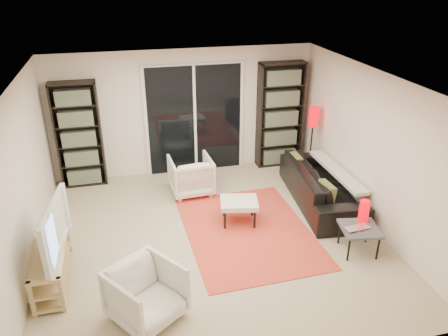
{
  "coord_description": "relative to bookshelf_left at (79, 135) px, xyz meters",
  "views": [
    {
      "loc": [
        -1.17,
        -5.46,
        3.79
      ],
      "look_at": [
        0.25,
        0.3,
        1.0
      ],
      "focal_mm": 35.0,
      "sensor_mm": 36.0,
      "label": 1
    }
  ],
  "objects": [
    {
      "name": "wall_right",
      "position": [
        4.45,
        -2.33,
        0.22
      ],
      "size": [
        0.02,
        5.0,
        2.4
      ],
      "primitive_type": "cube",
      "color": "silver",
      "rests_on": "ground"
    },
    {
      "name": "wall_back",
      "position": [
        1.95,
        0.17,
        0.22
      ],
      "size": [
        5.0,
        0.02,
        2.4
      ],
      "primitive_type": "cube",
      "color": "silver",
      "rests_on": "ground"
    },
    {
      "name": "floor",
      "position": [
        1.95,
        -2.33,
        -0.98
      ],
      "size": [
        5.0,
        5.0,
        0.0
      ],
      "primitive_type": "plane",
      "color": "#C1B28E",
      "rests_on": "ground"
    },
    {
      "name": "laptop",
      "position": [
        3.85,
        -3.25,
        -0.56
      ],
      "size": [
        0.38,
        0.27,
        0.03
      ],
      "primitive_type": "imported",
      "rotation": [
        0.0,
        0.0,
        0.11
      ],
      "color": "silver",
      "rests_on": "side_table"
    },
    {
      "name": "bookshelf_right",
      "position": [
        3.85,
        -0.0,
        0.07
      ],
      "size": [
        0.9,
        0.3,
        2.1
      ],
      "color": "black",
      "rests_on": "ground"
    },
    {
      "name": "wall_front",
      "position": [
        1.95,
        -4.83,
        0.22
      ],
      "size": [
        5.0,
        0.02,
        2.4
      ],
      "primitive_type": "cube",
      "color": "silver",
      "rests_on": "ground"
    },
    {
      "name": "wall_left",
      "position": [
        -0.55,
        -2.33,
        0.22
      ],
      "size": [
        0.02,
        5.0,
        2.4
      ],
      "primitive_type": "cube",
      "color": "silver",
      "rests_on": "ground"
    },
    {
      "name": "sliding_door",
      "position": [
        2.15,
        0.13,
        0.07
      ],
      "size": [
        1.92,
        0.08,
        2.16
      ],
      "color": "white",
      "rests_on": "ground"
    },
    {
      "name": "ceiling",
      "position": [
        1.95,
        -2.33,
        1.42
      ],
      "size": [
        5.0,
        5.0,
        0.02
      ],
      "primitive_type": "cube",
      "color": "white",
      "rests_on": "wall_back"
    },
    {
      "name": "table_lamp",
      "position": [
        4.03,
        -3.03,
        -0.41
      ],
      "size": [
        0.15,
        0.15,
        0.33
      ],
      "primitive_type": "cylinder",
      "color": "#D30009",
      "rests_on": "side_table"
    },
    {
      "name": "rug",
      "position": [
        2.51,
        -2.31,
        -0.97
      ],
      "size": [
        1.94,
        2.57,
        0.01
      ],
      "primitive_type": "cube",
      "rotation": [
        0.0,
        0.0,
        0.03
      ],
      "color": "#D6412C",
      "rests_on": "floor"
    },
    {
      "name": "sofa",
      "position": [
        4.01,
        -1.71,
        -0.65
      ],
      "size": [
        1.1,
        2.33,
        0.66
      ],
      "primitive_type": "imported",
      "rotation": [
        0.0,
        0.0,
        1.47
      ],
      "color": "black",
      "rests_on": "floor"
    },
    {
      "name": "tv",
      "position": [
        -0.26,
        -2.87,
        -0.14
      ],
      "size": [
        0.3,
        1.17,
        0.67
      ],
      "primitive_type": "imported",
      "rotation": [
        0.0,
        0.0,
        1.44
      ],
      "color": "black",
      "rests_on": "tv_stand"
    },
    {
      "name": "tv_stand",
      "position": [
        -0.28,
        -2.87,
        -0.71
      ],
      "size": [
        0.39,
        1.21,
        0.5
      ],
      "color": "tan",
      "rests_on": "floor"
    },
    {
      "name": "side_table",
      "position": [
        3.9,
        -3.18,
        -0.62
      ],
      "size": [
        0.6,
        0.6,
        0.4
      ],
      "color": "#47474C",
      "rests_on": "floor"
    },
    {
      "name": "armchair_back",
      "position": [
        1.89,
        -0.82,
        -0.64
      ],
      "size": [
        0.77,
        0.79,
        0.68
      ],
      "primitive_type": "imported",
      "rotation": [
        0.0,
        0.0,
        3.2
      ],
      "color": "silver",
      "rests_on": "floor"
    },
    {
      "name": "floor_lamp",
      "position": [
        4.25,
        -0.68,
        0.1
      ],
      "size": [
        0.21,
        0.21,
        1.4
      ],
      "color": "black",
      "rests_on": "floor"
    },
    {
      "name": "bookshelf_left",
      "position": [
        0.0,
        0.0,
        0.0
      ],
      "size": [
        0.8,
        0.3,
        1.95
      ],
      "color": "black",
      "rests_on": "ground"
    },
    {
      "name": "armchair_front",
      "position": [
        0.85,
        -3.77,
        -0.63
      ],
      "size": [
        1.03,
        1.04,
        0.69
      ],
      "primitive_type": "imported",
      "rotation": [
        0.0,
        0.0,
        0.61
      ],
      "color": "silver",
      "rests_on": "floor"
    },
    {
      "name": "ottoman",
      "position": [
        2.45,
        -2.02,
        -0.63
      ],
      "size": [
        0.67,
        0.58,
        0.4
      ],
      "color": "silver",
      "rests_on": "floor"
    }
  ]
}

